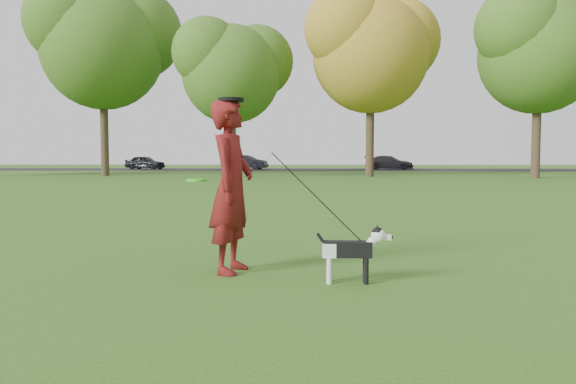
{
  "coord_description": "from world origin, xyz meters",
  "views": [
    {
      "loc": [
        0.61,
        -6.69,
        1.4
      ],
      "look_at": [
        0.34,
        -0.26,
        0.95
      ],
      "focal_mm": 35.0,
      "sensor_mm": 36.0,
      "label": 1
    }
  ],
  "objects_px": {
    "car_left": "(145,162)",
    "man": "(232,186)",
    "car_mid": "(246,162)",
    "car_right": "(389,163)",
    "dog": "(353,248)"
  },
  "relations": [
    {
      "from": "car_left",
      "to": "man",
      "type": "bearing_deg",
      "value": -148.22
    },
    {
      "from": "car_mid",
      "to": "car_right",
      "type": "height_order",
      "value": "car_mid"
    },
    {
      "from": "man",
      "to": "car_mid",
      "type": "bearing_deg",
      "value": 17.36
    },
    {
      "from": "man",
      "to": "car_mid",
      "type": "relative_size",
      "value": 0.56
    },
    {
      "from": "man",
      "to": "car_left",
      "type": "xyz_separation_m",
      "value": [
        -13.13,
        40.21,
        -0.42
      ]
    },
    {
      "from": "man",
      "to": "dog",
      "type": "bearing_deg",
      "value": -98.86
    },
    {
      "from": "dog",
      "to": "car_right",
      "type": "distance_m",
      "value": 41.14
    },
    {
      "from": "car_mid",
      "to": "car_right",
      "type": "bearing_deg",
      "value": -74.87
    },
    {
      "from": "car_right",
      "to": "car_mid",
      "type": "bearing_deg",
      "value": 104.65
    },
    {
      "from": "car_left",
      "to": "car_mid",
      "type": "relative_size",
      "value": 0.93
    },
    {
      "from": "car_mid",
      "to": "car_right",
      "type": "xyz_separation_m",
      "value": [
        11.92,
        0.0,
        -0.02
      ]
    },
    {
      "from": "man",
      "to": "dog",
      "type": "distance_m",
      "value": 1.6
    },
    {
      "from": "man",
      "to": "dog",
      "type": "height_order",
      "value": "man"
    },
    {
      "from": "man",
      "to": "car_mid",
      "type": "height_order",
      "value": "man"
    },
    {
      "from": "man",
      "to": "car_right",
      "type": "distance_m",
      "value": 40.88
    }
  ]
}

